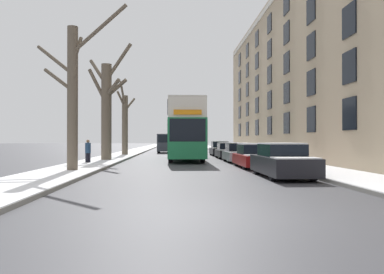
{
  "coord_description": "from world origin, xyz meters",
  "views": [
    {
      "loc": [
        -1.0,
        -7.84,
        1.59
      ],
      "look_at": [
        0.15,
        15.88,
        1.76
      ],
      "focal_mm": 35.0,
      "sensor_mm": 36.0,
      "label": 1
    }
  ],
  "objects": [
    {
      "name": "parked_car_3",
      "position": [
        3.56,
        23.56,
        0.63
      ],
      "size": [
        1.83,
        4.02,
        1.37
      ],
      "color": "black",
      "rests_on": "ground"
    },
    {
      "name": "parked_car_2",
      "position": [
        3.56,
        18.33,
        0.63
      ],
      "size": [
        1.85,
        3.97,
        1.37
      ],
      "color": "#9EA3AD",
      "rests_on": "ground"
    },
    {
      "name": "parked_car_4",
      "position": [
        3.56,
        29.1,
        0.67
      ],
      "size": [
        1.78,
        3.95,
        1.46
      ],
      "color": "black",
      "rests_on": "ground"
    },
    {
      "name": "parked_car_0",
      "position": [
        3.56,
        7.69,
        0.68
      ],
      "size": [
        1.8,
        4.58,
        1.46
      ],
      "color": "black",
      "rests_on": "ground"
    },
    {
      "name": "double_decker_bus",
      "position": [
        -0.13,
        21.0,
        2.52
      ],
      "size": [
        2.58,
        10.28,
        4.45
      ],
      "color": "#1E7A47",
      "rests_on": "ground"
    },
    {
      "name": "bare_tree_left_1",
      "position": [
        -5.84,
        19.32,
        3.99
      ],
      "size": [
        3.54,
        3.44,
        8.57
      ],
      "color": "brown",
      "rests_on": "ground"
    },
    {
      "name": "bare_tree_left_2",
      "position": [
        -5.73,
        28.45,
        3.24
      ],
      "size": [
        1.64,
        3.59,
        6.94
      ],
      "color": "brown",
      "rests_on": "ground"
    },
    {
      "name": "pedestrian_left_sidewalk",
      "position": [
        -6.42,
        16.02,
        0.88
      ],
      "size": [
        0.35,
        0.35,
        1.6
      ],
      "rotation": [
        0.0,
        0.0,
        0.45
      ],
      "color": "black",
      "rests_on": "ground"
    },
    {
      "name": "ground_plane",
      "position": [
        0.0,
        0.0,
        0.0
      ],
      "size": [
        320.0,
        320.0,
        0.0
      ],
      "primitive_type": "plane",
      "color": "#424247"
    },
    {
      "name": "parked_car_1",
      "position": [
        3.56,
        13.12,
        0.64
      ],
      "size": [
        1.86,
        4.51,
        1.39
      ],
      "color": "maroon",
      "rests_on": "ground"
    },
    {
      "name": "oncoming_van",
      "position": [
        -1.97,
        37.92,
        1.23
      ],
      "size": [
        1.99,
        5.02,
        2.27
      ],
      "color": "#333842",
      "rests_on": "ground"
    },
    {
      "name": "sidewalk_right",
      "position": [
        6.11,
        53.0,
        0.08
      ],
      "size": [
        2.93,
        130.0,
        0.16
      ],
      "color": "gray",
      "rests_on": "ground"
    },
    {
      "name": "terrace_facade_right",
      "position": [
        12.06,
        22.62,
        7.13
      ],
      "size": [
        9.1,
        46.05,
        14.25
      ],
      "color": "tan",
      "rests_on": "ground"
    },
    {
      "name": "sidewalk_left",
      "position": [
        -6.11,
        53.0,
        0.08
      ],
      "size": [
        2.93,
        130.0,
        0.16
      ],
      "color": "gray",
      "rests_on": "ground"
    },
    {
      "name": "bare_tree_left_0",
      "position": [
        -5.81,
        10.16,
        3.83
      ],
      "size": [
        4.93,
        2.53,
        7.82
      ],
      "color": "brown",
      "rests_on": "ground"
    }
  ]
}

